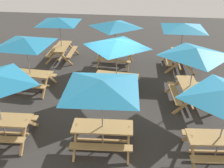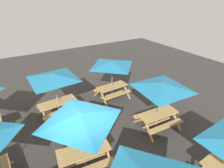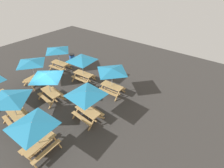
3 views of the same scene
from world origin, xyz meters
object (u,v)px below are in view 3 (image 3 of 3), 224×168
object	(u,v)px
picnic_table_3	(58,51)
picnic_table_4	(10,100)
picnic_table_0	(33,127)
trash_bin_blue	(72,58)
picnic_table_5	(86,95)
picnic_table_2	(82,61)
picnic_table_6	(47,78)
picnic_table_7	(31,64)
picnic_table_1	(112,72)

from	to	relation	value
picnic_table_3	picnic_table_4	world-z (taller)	same
picnic_table_0	trash_bin_blue	world-z (taller)	picnic_table_0
picnic_table_5	trash_bin_blue	xyz separation A→B (m)	(7.22, -5.05, -1.49)
picnic_table_0	picnic_table_2	xyz separation A→B (m)	(3.34, -6.63, 0.00)
picnic_table_3	picnic_table_2	bearing A→B (deg)	173.64
picnic_table_2	picnic_table_6	world-z (taller)	same
picnic_table_3	picnic_table_6	size ratio (longest dim) A/B	1.00
picnic_table_2	picnic_table_5	xyz separation A→B (m)	(-3.64, 3.20, 0.00)
picnic_table_2	trash_bin_blue	distance (m)	4.30
picnic_table_2	picnic_table_6	bearing A→B (deg)	85.92
trash_bin_blue	picnic_table_5	bearing A→B (deg)	145.04
picnic_table_4	picnic_table_6	size ratio (longest dim) A/B	1.00
picnic_table_2	trash_bin_blue	xyz separation A→B (m)	(3.58, -1.85, -1.49)
picnic_table_4	picnic_table_7	bearing A→B (deg)	-40.66
picnic_table_1	picnic_table_5	xyz separation A→B (m)	(-0.48, 3.25, 0.00)
picnic_table_0	picnic_table_6	distance (m)	4.65
picnic_table_0	picnic_table_4	distance (m)	3.01
picnic_table_7	trash_bin_blue	distance (m)	5.00
picnic_table_1	picnic_table_5	bearing A→B (deg)	95.65
trash_bin_blue	picnic_table_0	bearing A→B (deg)	129.23
picnic_table_0	picnic_table_3	bearing A→B (deg)	-137.20
picnic_table_0	picnic_table_4	world-z (taller)	same
picnic_table_2	picnic_table_4	size ratio (longest dim) A/B	1.21
picnic_table_7	trash_bin_blue	size ratio (longest dim) A/B	2.38
picnic_table_3	trash_bin_blue	world-z (taller)	picnic_table_3
picnic_table_6	picnic_table_7	bearing A→B (deg)	-4.74
picnic_table_3	picnic_table_4	bearing A→B (deg)	114.97
picnic_table_0	picnic_table_1	world-z (taller)	same
picnic_table_5	trash_bin_blue	world-z (taller)	picnic_table_5
picnic_table_0	picnic_table_5	world-z (taller)	same
picnic_table_0	picnic_table_4	bearing A→B (deg)	-99.16
picnic_table_0	picnic_table_3	xyz separation A→B (m)	(6.67, -6.70, 0.00)
picnic_table_3	picnic_table_5	size ratio (longest dim) A/B	0.83
picnic_table_1	picnic_table_7	xyz separation A→B (m)	(6.08, 2.93, 0.00)
picnic_table_0	picnic_table_1	xyz separation A→B (m)	(0.19, -6.68, 0.00)
picnic_table_4	picnic_table_7	xyz separation A→B (m)	(3.29, -3.39, 0.00)
picnic_table_4	picnic_table_0	bearing A→B (deg)	178.14
picnic_table_0	picnic_table_2	bearing A→B (deg)	-155.35
picnic_table_1	picnic_table_7	world-z (taller)	same
picnic_table_7	picnic_table_6	bearing A→B (deg)	72.98
picnic_table_2	picnic_table_7	size ratio (longest dim) A/B	1.21
picnic_table_2	picnic_table_6	size ratio (longest dim) A/B	1.21
picnic_table_0	picnic_table_5	bearing A→B (deg)	173.03
picnic_table_7	picnic_table_0	bearing A→B (deg)	52.82
picnic_table_6	picnic_table_7	size ratio (longest dim) A/B	1.00
picnic_table_3	picnic_table_6	bearing A→B (deg)	128.15
picnic_table_0	trash_bin_blue	distance (m)	11.05
picnic_table_0	picnic_table_6	size ratio (longest dim) A/B	1.21
picnic_table_5	picnic_table_7	bearing A→B (deg)	0.76
picnic_table_3	picnic_table_7	xyz separation A→B (m)	(-0.40, 2.94, 0.00)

